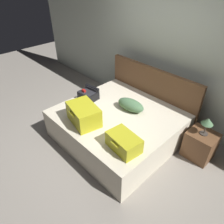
{
  "coord_description": "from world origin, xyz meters",
  "views": [
    {
      "loc": [
        2.01,
        -1.67,
        2.65
      ],
      "look_at": [
        0.0,
        0.26,
        0.65
      ],
      "focal_mm": 33.25,
      "sensor_mm": 36.0,
      "label": 1
    }
  ],
  "objects_px": {
    "pillow_near_headboard": "(131,105)",
    "hard_case_large": "(84,114)",
    "hard_case_small": "(88,95)",
    "hard_case_medium": "(124,142)",
    "table_lamp": "(208,122)",
    "bed": "(117,126)",
    "nightstand": "(200,145)"
  },
  "relations": [
    {
      "from": "bed",
      "to": "nightstand",
      "type": "height_order",
      "value": "bed"
    },
    {
      "from": "hard_case_large",
      "to": "hard_case_medium",
      "type": "height_order",
      "value": "hard_case_large"
    },
    {
      "from": "bed",
      "to": "nightstand",
      "type": "relative_size",
      "value": 4.05
    },
    {
      "from": "nightstand",
      "to": "table_lamp",
      "type": "distance_m",
      "value": 0.47
    },
    {
      "from": "hard_case_small",
      "to": "pillow_near_headboard",
      "type": "xyz_separation_m",
      "value": [
        0.79,
        0.31,
        0.01
      ]
    },
    {
      "from": "bed",
      "to": "hard_case_medium",
      "type": "bearing_deg",
      "value": -39.53
    },
    {
      "from": "hard_case_small",
      "to": "pillow_near_headboard",
      "type": "relative_size",
      "value": 0.69
    },
    {
      "from": "table_lamp",
      "to": "pillow_near_headboard",
      "type": "bearing_deg",
      "value": -160.96
    },
    {
      "from": "hard_case_large",
      "to": "hard_case_medium",
      "type": "relative_size",
      "value": 1.24
    },
    {
      "from": "pillow_near_headboard",
      "to": "table_lamp",
      "type": "relative_size",
      "value": 1.69
    },
    {
      "from": "bed",
      "to": "table_lamp",
      "type": "bearing_deg",
      "value": 27.63
    },
    {
      "from": "nightstand",
      "to": "hard_case_medium",
      "type": "bearing_deg",
      "value": -117.48
    },
    {
      "from": "hard_case_medium",
      "to": "hard_case_small",
      "type": "bearing_deg",
      "value": 167.62
    },
    {
      "from": "pillow_near_headboard",
      "to": "hard_case_large",
      "type": "bearing_deg",
      "value": -109.35
    },
    {
      "from": "hard_case_medium",
      "to": "pillow_near_headboard",
      "type": "xyz_separation_m",
      "value": [
        -0.57,
        0.77,
        -0.01
      ]
    },
    {
      "from": "hard_case_small",
      "to": "nightstand",
      "type": "bearing_deg",
      "value": 13.61
    },
    {
      "from": "hard_case_large",
      "to": "pillow_near_headboard",
      "type": "bearing_deg",
      "value": 82.87
    },
    {
      "from": "bed",
      "to": "table_lamp",
      "type": "relative_size",
      "value": 6.47
    },
    {
      "from": "hard_case_large",
      "to": "nightstand",
      "type": "height_order",
      "value": "hard_case_large"
    },
    {
      "from": "pillow_near_headboard",
      "to": "table_lamp",
      "type": "xyz_separation_m",
      "value": [
        1.18,
        0.41,
        0.06
      ]
    },
    {
      "from": "pillow_near_headboard",
      "to": "table_lamp",
      "type": "height_order",
      "value": "table_lamp"
    },
    {
      "from": "hard_case_medium",
      "to": "pillow_near_headboard",
      "type": "height_order",
      "value": "hard_case_medium"
    },
    {
      "from": "hard_case_medium",
      "to": "hard_case_small",
      "type": "xyz_separation_m",
      "value": [
        -1.36,
        0.47,
        -0.02
      ]
    },
    {
      "from": "pillow_near_headboard",
      "to": "table_lamp",
      "type": "bearing_deg",
      "value": 19.04
    },
    {
      "from": "hard_case_medium",
      "to": "hard_case_small",
      "type": "height_order",
      "value": "hard_case_medium"
    },
    {
      "from": "hard_case_small",
      "to": "pillow_near_headboard",
      "type": "height_order",
      "value": "hard_case_small"
    },
    {
      "from": "nightstand",
      "to": "table_lamp",
      "type": "xyz_separation_m",
      "value": [
        0.0,
        0.0,
        0.47
      ]
    },
    {
      "from": "hard_case_large",
      "to": "table_lamp",
      "type": "xyz_separation_m",
      "value": [
        1.46,
        1.21,
        0.01
      ]
    },
    {
      "from": "hard_case_large",
      "to": "nightstand",
      "type": "distance_m",
      "value": 1.95
    },
    {
      "from": "hard_case_large",
      "to": "table_lamp",
      "type": "height_order",
      "value": "hard_case_large"
    },
    {
      "from": "hard_case_medium",
      "to": "pillow_near_headboard",
      "type": "relative_size",
      "value": 0.99
    },
    {
      "from": "bed",
      "to": "pillow_near_headboard",
      "type": "relative_size",
      "value": 3.82
    }
  ]
}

